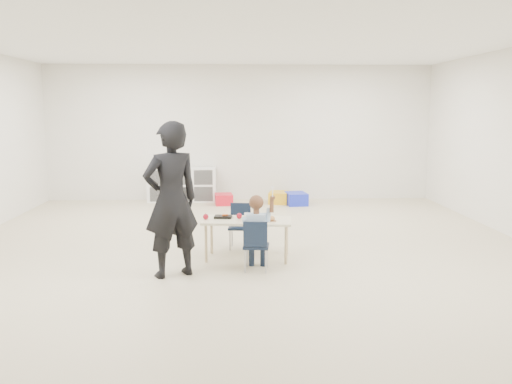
{
  "coord_description": "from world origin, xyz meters",
  "views": [
    {
      "loc": [
        -0.14,
        -6.85,
        1.88
      ],
      "look_at": [
        0.15,
        -0.09,
        0.85
      ],
      "focal_mm": 38.0,
      "sensor_mm": 36.0,
      "label": 1
    }
  ],
  "objects_px": {
    "table": "(247,239)",
    "child": "(256,230)",
    "chair_near": "(256,245)",
    "cubby_shelf": "(182,185)",
    "adult": "(171,200)"
  },
  "relations": [
    {
      "from": "cubby_shelf",
      "to": "adult",
      "type": "distance_m",
      "value": 5.16
    },
    {
      "from": "child",
      "to": "adult",
      "type": "height_order",
      "value": "adult"
    },
    {
      "from": "table",
      "to": "chair_near",
      "type": "bearing_deg",
      "value": -73.21
    },
    {
      "from": "chair_near",
      "to": "cubby_shelf",
      "type": "bearing_deg",
      "value": 111.75
    },
    {
      "from": "adult",
      "to": "cubby_shelf",
      "type": "bearing_deg",
      "value": -113.85
    },
    {
      "from": "chair_near",
      "to": "child",
      "type": "bearing_deg",
      "value": 0.0
    },
    {
      "from": "adult",
      "to": "child",
      "type": "bearing_deg",
      "value": 162.51
    },
    {
      "from": "chair_near",
      "to": "child",
      "type": "xyz_separation_m",
      "value": [
        0.0,
        0.0,
        0.18
      ]
    },
    {
      "from": "table",
      "to": "chair_near",
      "type": "xyz_separation_m",
      "value": [
        0.09,
        -0.51,
        0.05
      ]
    },
    {
      "from": "cubby_shelf",
      "to": "chair_near",
      "type": "bearing_deg",
      "value": -74.97
    },
    {
      "from": "table",
      "to": "adult",
      "type": "relative_size",
      "value": 0.66
    },
    {
      "from": "child",
      "to": "cubby_shelf",
      "type": "height_order",
      "value": "child"
    },
    {
      "from": "child",
      "to": "adult",
      "type": "distance_m",
      "value": 1.06
    },
    {
      "from": "table",
      "to": "adult",
      "type": "bearing_deg",
      "value": -134.99
    },
    {
      "from": "table",
      "to": "child",
      "type": "relative_size",
      "value": 1.21
    }
  ]
}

